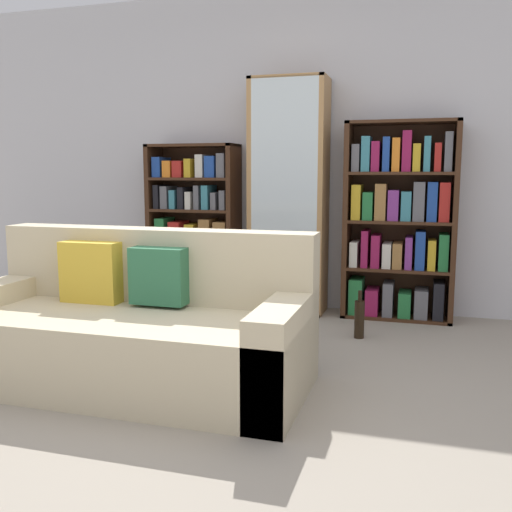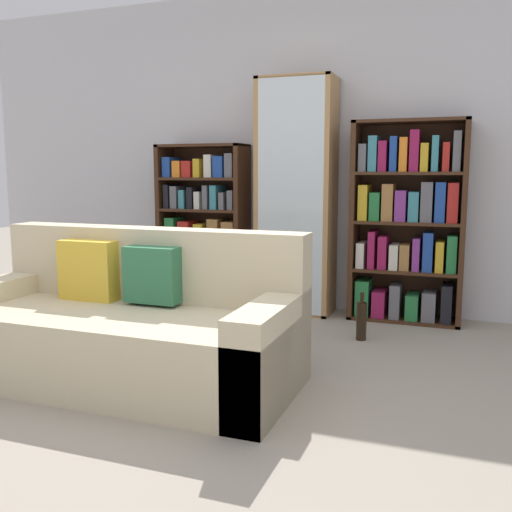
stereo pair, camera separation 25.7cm
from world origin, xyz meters
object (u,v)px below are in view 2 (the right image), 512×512
at_px(couch, 128,329).
at_px(wine_bottle, 361,320).
at_px(bookshelf_left, 204,228).
at_px(display_cabinet, 296,198).
at_px(bookshelf_right, 408,225).

height_order(couch, wine_bottle, couch).
bearing_deg(bookshelf_left, display_cabinet, -1.09).
height_order(bookshelf_left, bookshelf_right, bookshelf_right).
height_order(couch, display_cabinet, display_cabinet).
xyz_separation_m(bookshelf_right, wine_bottle, (-0.23, -0.67, -0.62)).
relative_size(couch, wine_bottle, 5.65).
xyz_separation_m(couch, bookshelf_left, (-0.42, 1.90, 0.39)).
bearing_deg(bookshelf_right, couch, -125.40).
distance_m(display_cabinet, wine_bottle, 1.25).
bearing_deg(display_cabinet, bookshelf_right, 1.00).
bearing_deg(bookshelf_left, wine_bottle, -23.58).
height_order(bookshelf_right, wine_bottle, bookshelf_right).
distance_m(couch, bookshelf_right, 2.38).
bearing_deg(couch, bookshelf_right, 54.60).
xyz_separation_m(bookshelf_left, display_cabinet, (0.86, -0.02, 0.28)).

